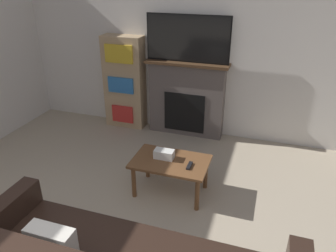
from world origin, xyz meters
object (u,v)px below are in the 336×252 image
object	(u,v)px
fireplace	(186,98)
bookshelf	(125,82)
coffee_table	(170,165)
tv	(188,39)

from	to	relation	value
fireplace	bookshelf	distance (m)	1.02
fireplace	coffee_table	distance (m)	1.57
fireplace	bookshelf	bearing A→B (deg)	-178.70
coffee_table	fireplace	bearing A→B (deg)	99.07
fireplace	tv	size ratio (longest dim) A/B	1.02
coffee_table	bookshelf	xyz separation A→B (m)	(-1.26, 1.51, 0.37)
fireplace	tv	world-z (taller)	tv
coffee_table	bookshelf	world-z (taller)	bookshelf
tv	coffee_table	distance (m)	1.90
coffee_table	tv	bearing A→B (deg)	99.19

